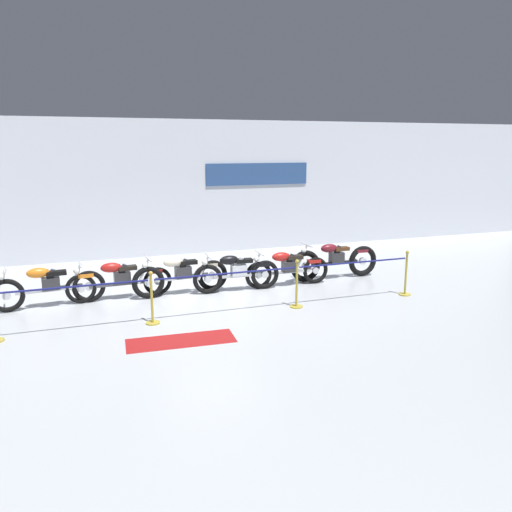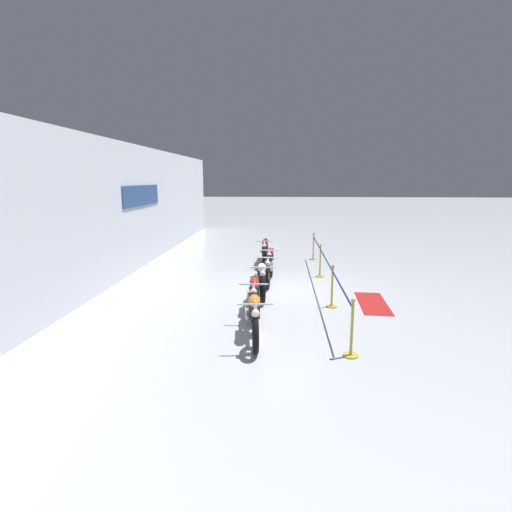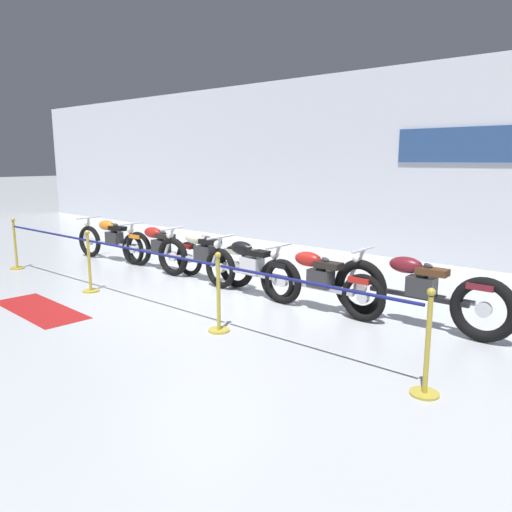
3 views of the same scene
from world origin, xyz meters
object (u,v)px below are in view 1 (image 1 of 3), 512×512
at_px(motorcycle_orange_0, 48,286).
at_px(stanchion_far_right, 406,280).
at_px(motorcycle_cream_2, 181,275).
at_px(stanchion_mid_left, 152,306).
at_px(stanchion_far_left, 161,287).
at_px(motorcycle_red_4, 287,268).
at_px(motorcycle_maroon_5, 334,261).
at_px(stanchion_mid_right, 297,291).
at_px(motorcycle_red_1, 119,279).
at_px(floor_banner, 181,341).
at_px(motorcycle_black_3, 236,272).

bearing_deg(motorcycle_orange_0, stanchion_far_right, -12.74).
bearing_deg(motorcycle_cream_2, stanchion_mid_left, -117.20).
relative_size(motorcycle_orange_0, stanchion_far_left, 0.27).
height_order(motorcycle_red_4, stanchion_mid_left, stanchion_mid_left).
height_order(motorcycle_maroon_5, stanchion_mid_right, stanchion_mid_right).
bearing_deg(motorcycle_red_1, stanchion_far_right, -16.43).
bearing_deg(motorcycle_maroon_5, stanchion_mid_left, -159.69).
relative_size(stanchion_mid_left, floor_banner, 0.55).
xyz_separation_m(motorcycle_red_4, stanchion_mid_right, (-0.45, -1.60, -0.10)).
bearing_deg(motorcycle_cream_2, motorcycle_red_1, 175.96).
relative_size(motorcycle_red_1, floor_banner, 1.22).
bearing_deg(motorcycle_cream_2, stanchion_mid_right, -39.15).
height_order(stanchion_far_left, stanchion_mid_left, same).
height_order(motorcycle_red_1, motorcycle_cream_2, motorcycle_cream_2).
bearing_deg(motorcycle_maroon_5, stanchion_mid_right, -135.74).
distance_m(motorcycle_orange_0, stanchion_mid_right, 5.32).
distance_m(motorcycle_red_4, stanchion_far_left, 3.70).
bearing_deg(stanchion_far_right, stanchion_mid_left, 180.00).
height_order(motorcycle_red_1, stanchion_mid_left, stanchion_mid_left).
bearing_deg(motorcycle_black_3, motorcycle_maroon_5, 5.05).
distance_m(motorcycle_orange_0, stanchion_far_right, 7.97).
distance_m(stanchion_far_right, floor_banner, 5.58).
bearing_deg(stanchion_mid_right, motorcycle_maroon_5, 44.26).
relative_size(stanchion_mid_right, stanchion_far_right, 1.00).
relative_size(motorcycle_black_3, stanchion_mid_right, 2.01).
distance_m(motorcycle_black_3, stanchion_mid_right, 1.81).
distance_m(motorcycle_red_1, stanchion_mid_left, 1.92).
xyz_separation_m(motorcycle_orange_0, stanchion_mid_left, (1.96, -1.76, -0.11)).
height_order(motorcycle_red_1, motorcycle_black_3, motorcycle_black_3).
bearing_deg(motorcycle_orange_0, floor_banner, -50.76).
xyz_separation_m(stanchion_mid_right, stanchion_far_right, (2.76, 0.00, 0.00)).
bearing_deg(stanchion_mid_left, motorcycle_red_1, 104.24).
height_order(motorcycle_cream_2, stanchion_mid_left, stanchion_mid_left).
xyz_separation_m(motorcycle_black_3, stanchion_mid_left, (-2.20, -1.59, -0.11)).
bearing_deg(motorcycle_maroon_5, motorcycle_black_3, -174.95).
distance_m(motorcycle_red_4, stanchion_mid_left, 3.86).
relative_size(motorcycle_red_1, motorcycle_cream_2, 1.03).
xyz_separation_m(motorcycle_orange_0, motorcycle_red_1, (1.49, 0.10, -0.01)).
distance_m(stanchion_mid_left, stanchion_mid_right, 3.06).
distance_m(motorcycle_orange_0, stanchion_mid_left, 2.63).
distance_m(motorcycle_black_3, motorcycle_red_4, 1.32).
relative_size(motorcycle_cream_2, floor_banner, 1.19).
xyz_separation_m(motorcycle_cream_2, stanchion_far_left, (-0.72, -1.76, 0.25)).
height_order(motorcycle_red_1, stanchion_mid_right, stanchion_mid_right).
xyz_separation_m(motorcycle_red_1, motorcycle_cream_2, (1.37, -0.10, 0.01)).
distance_m(motorcycle_red_1, stanchion_far_left, 1.98).
height_order(stanchion_far_left, stanchion_mid_right, same).
xyz_separation_m(stanchion_far_left, floor_banner, (0.16, -1.07, -0.71)).
distance_m(motorcycle_cream_2, floor_banner, 2.92).
xyz_separation_m(motorcycle_cream_2, stanchion_mid_left, (-0.90, -1.76, -0.11)).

